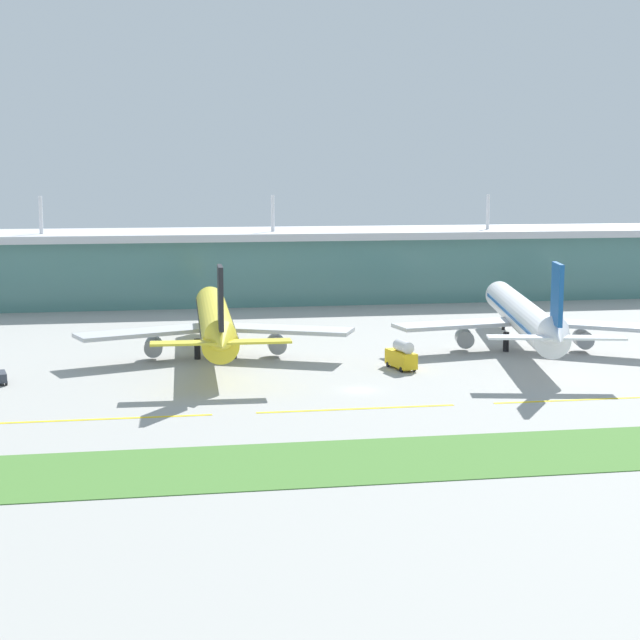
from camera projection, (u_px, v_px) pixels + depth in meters
The scene contains 9 objects.
ground_plane at pixel (360, 390), 152.28m from camera, with size 600.00×600.00×0.00m, color #9E9E99.
terminal_building at pixel (270, 264), 258.56m from camera, with size 288.00×34.00×26.95m.
airliner_near_middle at pixel (215, 321), 178.58m from camera, with size 48.77×65.72×18.90m.
airliner_far_middle at pixel (523, 316), 185.70m from camera, with size 47.75×70.38×18.90m.
taxiway_stripe_mid_west at pixel (107, 419), 134.54m from camera, with size 28.00×0.70×0.04m, color yellow.
taxiway_stripe_centre at pixel (356, 409), 140.25m from camera, with size 28.00×0.70×0.04m, color yellow.
taxiway_stripe_mid_east at pixel (586, 400), 145.97m from camera, with size 28.00×0.70×0.04m, color yellow.
grass_verge at pixel (427, 457), 116.25m from camera, with size 300.00×18.00×0.10m, color #477A33.
fuel_truck at pixel (402, 356), 168.19m from camera, with size 4.08×7.59×4.95m.
Camera 1 is at (-31.26, -145.93, 32.62)m, focal length 56.69 mm.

